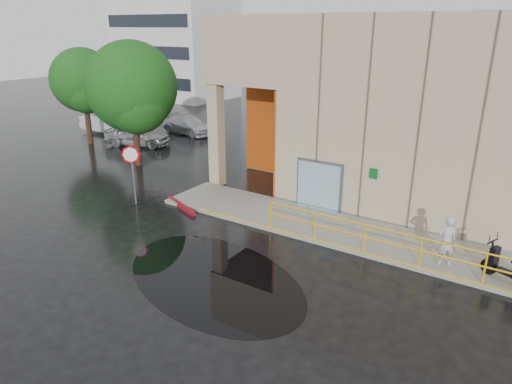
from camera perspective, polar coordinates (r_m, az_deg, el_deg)
ground at (r=15.37m, az=-2.83°, el=-9.32°), size 120.00×120.00×0.00m
sidewalk at (r=17.46m, az=16.96°, el=-6.18°), size 20.00×3.00×0.15m
building at (r=22.21m, az=25.81°, el=9.48°), size 20.00×10.17×8.00m
guardrail at (r=15.97m, az=16.60°, el=-6.28°), size 9.56×0.06×1.03m
distant_building at (r=52.86m, az=-10.25°, el=19.74°), size 12.00×8.08×15.00m
person at (r=16.01m, az=22.73°, el=-5.67°), size 0.75×0.70×1.73m
stop_sign at (r=20.55m, az=-15.27°, el=3.63°), size 0.67×0.53×2.72m
red_curb at (r=20.32m, az=-9.33°, el=-1.71°), size 2.30×1.05×0.18m
puddle at (r=14.81m, az=-5.32°, el=-10.62°), size 8.09×6.28×0.01m
car_a at (r=31.46m, az=-14.63°, el=6.93°), size 4.62×3.12×1.46m
car_b at (r=35.62m, az=-17.58°, el=8.29°), size 5.14×2.14×1.65m
car_c at (r=34.42m, az=-8.49°, el=8.32°), size 4.72×2.48×1.31m
tree_near at (r=26.14m, az=-15.13°, el=12.14°), size 4.93×4.93×6.89m
tree_far at (r=32.32m, az=-20.72°, el=12.63°), size 4.13×4.13×6.29m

